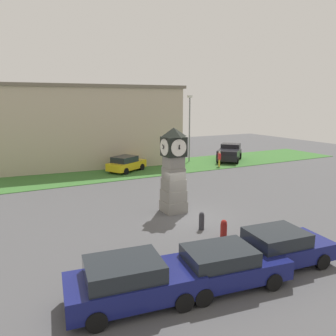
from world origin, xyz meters
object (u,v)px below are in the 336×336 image
Objects in this scene: bollard_mid_row at (202,221)px; pedestrian_near_bench at (219,158)px; car_by_building at (280,247)px; car_near_tower at (225,265)px; car_far_lot at (126,164)px; car_navy_sedan at (132,282)px; pickup_truck at (230,153)px; clock_tower at (174,171)px; street_lamp_near_road at (189,125)px; bollard_near_tower at (224,229)px.

bollard_mid_row is 17.00m from pedestrian_near_bench.
pedestrian_near_bench is (10.03, 17.74, 0.14)m from car_by_building.
car_by_building is (2.90, 0.19, 0.01)m from car_near_tower.
car_far_lot reaches higher than car_by_building.
car_navy_sedan reaches higher than car_near_tower.
car_near_tower is 25.80m from pickup_truck.
clock_tower is 12.42m from car_far_lot.
car_far_lot is at bearing -168.37° from street_lamp_near_road.
pickup_truck is 0.72× the size of street_lamp_near_road.
car_far_lot is 9.44m from pedestrian_near_bench.
car_far_lot is (7.14, 19.71, -0.03)m from car_navy_sedan.
pickup_truck is at bearing 0.22° from car_far_lot.
clock_tower reaches higher than car_navy_sedan.
clock_tower is 5.00m from bollard_near_tower.
street_lamp_near_road is at bearing 11.63° from car_far_lot.
car_near_tower is 0.89× the size of pickup_truck.
car_by_building is 23.58m from street_lamp_near_road.
pickup_truck reaches higher than pedestrian_near_bench.
clock_tower reaches higher than bollard_near_tower.
car_near_tower is at bearing -128.38° from pickup_truck.
bollard_mid_row is 0.18× the size of pickup_truck.
clock_tower is 1.10× the size of car_navy_sedan.
bollard_mid_row is at bearing 65.70° from car_near_tower.
pickup_truck is at bearing 45.53° from car_navy_sedan.
pedestrian_near_bench is (-3.09, -2.30, -0.03)m from pickup_truck.
pedestrian_near_bench reaches higher than bollard_mid_row.
clock_tower is at bearing -138.37° from pickup_truck.
bollard_near_tower is 6.64m from car_navy_sedan.
car_near_tower is at bearing -105.66° from clock_tower.
car_far_lot is (1.21, 16.75, 0.31)m from bollard_near_tower.
car_by_building is at bearing -119.48° from pedestrian_near_bench.
bollard_mid_row is at bearing -129.33° from pedestrian_near_bench.
clock_tower is 9.53m from car_navy_sedan.
bollard_mid_row is 0.21× the size of car_near_tower.
pedestrian_near_bench is at bearing 46.96° from car_navy_sedan.
pickup_truck is at bearing 41.63° from clock_tower.
car_by_building is 23.95m from pickup_truck.
bollard_mid_row is 4.66m from car_by_building.
bollard_near_tower is at bearing 53.35° from car_near_tower.
bollard_mid_row is at bearing -91.36° from clock_tower.
clock_tower is at bearing 74.34° from car_near_tower.
car_by_building is 20.01m from car_far_lot.
bollard_near_tower is 4.28m from car_near_tower.
pedestrian_near_bench is at bearing -72.52° from street_lamp_near_road.
street_lamp_near_road is (9.55, 17.03, 3.62)m from bollard_mid_row.
pickup_truck is (19.40, 19.76, 0.13)m from car_navy_sedan.
car_far_lot is at bearing 70.08° from car_navy_sedan.
bollard_near_tower is at bearing 26.54° from car_navy_sedan.
bollard_mid_row is 0.21× the size of car_navy_sedan.
bollard_mid_row is 0.59× the size of pedestrian_near_bench.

